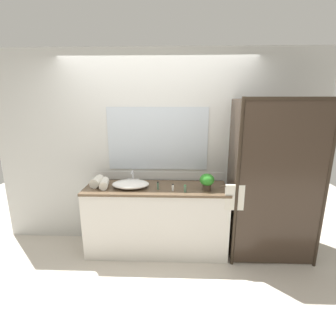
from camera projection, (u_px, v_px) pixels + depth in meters
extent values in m
plane|color=beige|center=(157.00, 250.00, 3.45)|extent=(8.00, 8.00, 0.00)
cube|color=silver|center=(158.00, 151.00, 3.45)|extent=(4.40, 0.05, 2.60)
cube|color=silver|center=(158.00, 176.00, 3.51)|extent=(1.80, 0.01, 0.11)
cube|color=silver|center=(158.00, 139.00, 3.38)|extent=(1.33, 0.01, 0.83)
cube|color=silver|center=(157.00, 220.00, 3.35)|extent=(1.80, 0.56, 0.87)
cube|color=brown|center=(156.00, 188.00, 3.22)|extent=(1.80, 0.58, 0.03)
cylinder|color=#2D2319|center=(327.00, 188.00, 2.87)|extent=(0.04, 0.04, 2.00)
cylinder|color=#2D2319|center=(237.00, 187.00, 2.90)|extent=(0.04, 0.04, 2.00)
cube|color=#2D2319|center=(292.00, 98.00, 2.63)|extent=(1.00, 0.04, 0.04)
cube|color=#382B21|center=(282.00, 188.00, 2.88)|extent=(0.96, 0.01, 1.96)
cube|color=#382B21|center=(232.00, 180.00, 3.18)|extent=(0.01, 0.57, 1.96)
cylinder|color=#2D2319|center=(235.00, 186.00, 2.91)|extent=(0.32, 0.02, 0.02)
cube|color=silver|center=(234.00, 197.00, 2.94)|extent=(0.22, 0.04, 0.31)
ellipsoid|color=white|center=(131.00, 184.00, 3.20)|extent=(0.47, 0.34, 0.08)
cube|color=silver|center=(133.00, 182.00, 3.39)|extent=(0.17, 0.04, 0.02)
cylinder|color=silver|center=(133.00, 176.00, 3.37)|extent=(0.02, 0.02, 0.14)
cylinder|color=silver|center=(132.00, 172.00, 3.29)|extent=(0.02, 0.13, 0.02)
cylinder|color=silver|center=(129.00, 180.00, 3.39)|extent=(0.02, 0.02, 0.04)
cylinder|color=silver|center=(138.00, 180.00, 3.38)|extent=(0.02, 0.02, 0.04)
cylinder|color=#473828|center=(207.00, 187.00, 3.10)|extent=(0.10, 0.10, 0.07)
ellipsoid|color=#2C8025|center=(207.00, 180.00, 3.08)|extent=(0.18, 0.18, 0.15)
cylinder|color=white|center=(173.00, 188.00, 3.07)|extent=(0.03, 0.03, 0.08)
cylinder|color=black|center=(173.00, 184.00, 3.06)|extent=(0.02, 0.02, 0.01)
cylinder|color=#4C7056|center=(158.00, 186.00, 3.12)|extent=(0.02, 0.02, 0.09)
cylinder|color=black|center=(158.00, 182.00, 3.11)|extent=(0.02, 0.02, 0.02)
cylinder|color=#4C7056|center=(185.00, 189.00, 3.03)|extent=(0.03, 0.03, 0.08)
cylinder|color=#2D6638|center=(185.00, 185.00, 3.01)|extent=(0.02, 0.02, 0.01)
cylinder|color=silver|center=(97.00, 181.00, 3.25)|extent=(0.13, 0.24, 0.12)
cylinder|color=silver|center=(104.00, 183.00, 3.19)|extent=(0.15, 0.26, 0.11)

